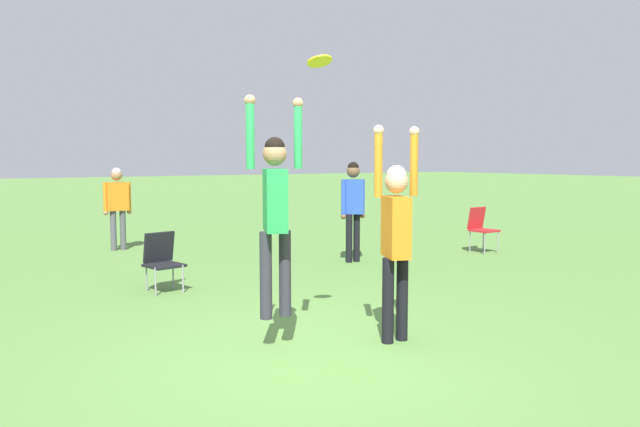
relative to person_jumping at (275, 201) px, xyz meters
name	(u,v)px	position (x,y,z in m)	size (l,w,h in m)	color
ground_plane	(308,353)	(0.16, -0.33, -1.45)	(120.00, 120.00, 0.00)	#56843D
person_jumping	(275,201)	(0.00, 0.00, 0.00)	(0.63, 0.52, 2.15)	#2D2D38
person_defending	(396,228)	(1.12, -0.48, -0.28)	(0.57, 0.46, 2.19)	black
frisbee	(320,61)	(0.40, -0.18, 1.34)	(0.25, 0.24, 0.10)	yellow
camping_chair_0	(162,258)	(-0.04, 3.21, -0.98)	(0.54, 0.58, 0.83)	gray
camping_chair_1	(481,225)	(6.50, 3.29, -0.91)	(0.48, 0.52, 0.90)	gray
person_spectator_near	(353,202)	(3.67, 3.73, -0.36)	(0.53, 0.39, 1.80)	black
person_spectator_far	(117,201)	(0.53, 7.52, -0.44)	(0.58, 0.22, 1.68)	#4C4C51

